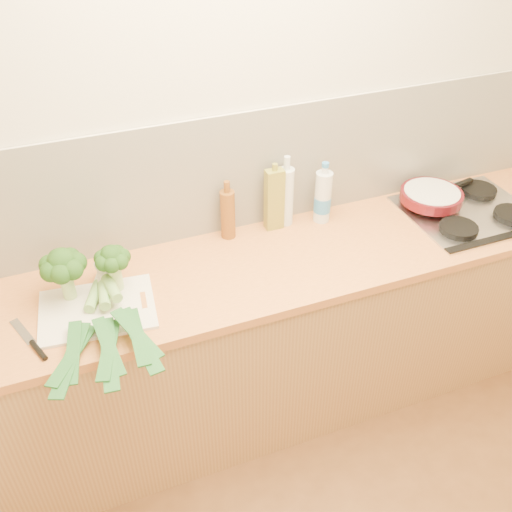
# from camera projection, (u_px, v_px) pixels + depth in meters

# --- Properties ---
(room_shell) EXTENTS (3.50, 3.50, 3.50)m
(room_shell) POSITION_uv_depth(u_px,v_px,m) (242.00, 172.00, 2.43)
(room_shell) COLOR beige
(room_shell) RESTS_ON ground
(counter) EXTENTS (3.20, 0.62, 0.90)m
(counter) POSITION_uv_depth(u_px,v_px,m) (266.00, 337.00, 2.65)
(counter) COLOR #A37944
(counter) RESTS_ON ground
(gas_hob) EXTENTS (0.58, 0.50, 0.04)m
(gas_hob) POSITION_uv_depth(u_px,v_px,m) (469.00, 211.00, 2.66)
(gas_hob) COLOR silver
(gas_hob) RESTS_ON counter
(chopping_board) EXTENTS (0.45, 0.35, 0.01)m
(chopping_board) POSITION_uv_depth(u_px,v_px,m) (97.00, 309.00, 2.13)
(chopping_board) COLOR white
(chopping_board) RESTS_ON counter
(broccoli_left) EXTENTS (0.17, 0.17, 0.22)m
(broccoli_left) POSITION_uv_depth(u_px,v_px,m) (63.00, 266.00, 2.09)
(broccoli_left) COLOR #9CBE6F
(broccoli_left) RESTS_ON chopping_board
(broccoli_right) EXTENTS (0.14, 0.14, 0.20)m
(broccoli_right) POSITION_uv_depth(u_px,v_px,m) (112.00, 260.00, 2.14)
(broccoli_right) COLOR #9CBE6F
(broccoli_right) RESTS_ON chopping_board
(leek_front) EXTENTS (0.30, 0.64, 0.04)m
(leek_front) POSITION_uv_depth(u_px,v_px,m) (89.00, 310.00, 2.09)
(leek_front) COLOR white
(leek_front) RESTS_ON chopping_board
(leek_mid) EXTENTS (0.13, 0.65, 0.04)m
(leek_mid) POSITION_uv_depth(u_px,v_px,m) (105.00, 309.00, 2.06)
(leek_mid) COLOR white
(leek_mid) RESTS_ON chopping_board
(leek_back) EXTENTS (0.15, 0.65, 0.04)m
(leek_back) POSITION_uv_depth(u_px,v_px,m) (119.00, 301.00, 2.07)
(leek_back) COLOR white
(leek_back) RESTS_ON chopping_board
(chefs_knife) EXTENTS (0.12, 0.26, 0.02)m
(chefs_knife) POSITION_uv_depth(u_px,v_px,m) (34.00, 345.00, 1.98)
(chefs_knife) COLOR silver
(chefs_knife) RESTS_ON counter
(skillet) EXTENTS (0.42, 0.29, 0.05)m
(skillet) POSITION_uv_depth(u_px,v_px,m) (432.00, 195.00, 2.68)
(skillet) COLOR #520D13
(skillet) RESTS_ON gas_hob
(oil_tin) EXTENTS (0.08, 0.05, 0.32)m
(oil_tin) POSITION_uv_depth(u_px,v_px,m) (274.00, 199.00, 2.49)
(oil_tin) COLOR olive
(oil_tin) RESTS_ON counter
(glass_bottle) EXTENTS (0.07, 0.07, 0.33)m
(glass_bottle) POSITION_uv_depth(u_px,v_px,m) (286.00, 196.00, 2.53)
(glass_bottle) COLOR silver
(glass_bottle) RESTS_ON counter
(amber_bottle) EXTENTS (0.06, 0.06, 0.28)m
(amber_bottle) POSITION_uv_depth(u_px,v_px,m) (228.00, 214.00, 2.45)
(amber_bottle) COLOR brown
(amber_bottle) RESTS_ON counter
(water_bottle) EXTENTS (0.08, 0.08, 0.27)m
(water_bottle) POSITION_uv_depth(u_px,v_px,m) (323.00, 198.00, 2.56)
(water_bottle) COLOR silver
(water_bottle) RESTS_ON counter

